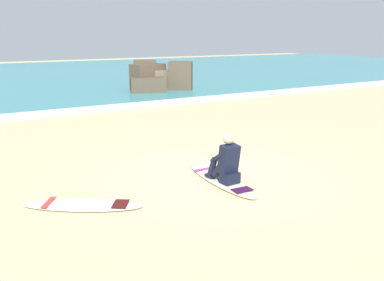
% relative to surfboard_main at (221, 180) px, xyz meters
% --- Properties ---
extents(ground_plane, '(80.00, 80.00, 0.00)m').
position_rel_surfboard_main_xyz_m(ground_plane, '(0.11, 0.30, -0.04)').
color(ground_plane, beige).
extents(sea, '(80.00, 28.00, 0.10)m').
position_rel_surfboard_main_xyz_m(sea, '(0.11, 22.44, 0.01)').
color(sea, teal).
rests_on(sea, ground).
extents(breaking_foam, '(80.00, 0.90, 0.11)m').
position_rel_surfboard_main_xyz_m(breaking_foam, '(0.11, 8.74, 0.02)').
color(breaking_foam, white).
rests_on(breaking_foam, ground).
extents(surfboard_main, '(0.61, 2.26, 0.08)m').
position_rel_surfboard_main_xyz_m(surfboard_main, '(0.00, 0.00, 0.00)').
color(surfboard_main, '#EFE5C6').
rests_on(surfboard_main, ground).
extents(surfer_seated, '(0.40, 0.72, 0.95)m').
position_rel_surfboard_main_xyz_m(surfer_seated, '(-0.02, -0.18, 0.40)').
color(surfer_seated, black).
rests_on(surfer_seated, surfboard_main).
extents(surfboard_spare_near, '(1.97, 1.54, 0.08)m').
position_rel_surfboard_main_xyz_m(surfboard_spare_near, '(-2.68, 0.16, 0.00)').
color(surfboard_spare_near, silver).
rests_on(surfboard_spare_near, ground).
extents(rock_outcrop_distant, '(3.46, 2.33, 1.53)m').
position_rel_surfboard_main_xyz_m(rock_outcrop_distant, '(4.50, 12.29, 0.57)').
color(rock_outcrop_distant, brown).
rests_on(rock_outcrop_distant, ground).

